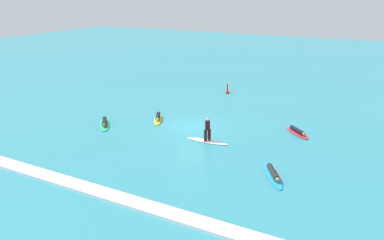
# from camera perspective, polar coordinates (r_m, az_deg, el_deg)

# --- Properties ---
(ground_plane) EXTENTS (120.00, 120.00, 0.00)m
(ground_plane) POSITION_cam_1_polar(r_m,az_deg,el_deg) (28.17, 0.00, -0.96)
(ground_plane) COLOR teal
(ground_plane) RESTS_ON ground
(surfer_on_blue_board) EXTENTS (2.11, 2.96, 0.40)m
(surfer_on_blue_board) POSITION_cam_1_polar(r_m,az_deg,el_deg) (21.25, 12.03, -7.91)
(surfer_on_blue_board) COLOR #1E8CD1
(surfer_on_blue_board) RESTS_ON ground_plane
(surfer_on_green_board) EXTENTS (2.53, 2.81, 0.42)m
(surfer_on_green_board) POSITION_cam_1_polar(r_m,az_deg,el_deg) (29.16, -12.93, -0.46)
(surfer_on_green_board) COLOR #23B266
(surfer_on_green_board) RESTS_ON ground_plane
(surfer_on_yellow_board) EXTENTS (1.91, 2.79, 0.44)m
(surfer_on_yellow_board) POSITION_cam_1_polar(r_m,az_deg,el_deg) (29.67, -5.12, 0.32)
(surfer_on_yellow_board) COLOR yellow
(surfer_on_yellow_board) RESTS_ON ground_plane
(surfer_on_white_board) EXTENTS (2.94, 0.73, 1.66)m
(surfer_on_white_board) POSITION_cam_1_polar(r_m,az_deg,el_deg) (25.23, 2.32, -2.26)
(surfer_on_white_board) COLOR white
(surfer_on_white_board) RESTS_ON ground_plane
(surfer_on_red_board) EXTENTS (2.28, 2.22, 0.39)m
(surfer_on_red_board) POSITION_cam_1_polar(r_m,az_deg,el_deg) (27.71, 15.47, -1.72)
(surfer_on_red_board) COLOR red
(surfer_on_red_board) RESTS_ON ground_plane
(marker_buoy) EXTENTS (0.38, 0.38, 1.02)m
(marker_buoy) POSITION_cam_1_polar(r_m,az_deg,el_deg) (37.33, 5.30, 4.27)
(marker_buoy) COLOR red
(marker_buoy) RESTS_ON ground_plane
(wave_crest) EXTENTS (25.44, 0.90, 0.18)m
(wave_crest) POSITION_cam_1_polar(r_m,az_deg,el_deg) (20.07, -14.91, -10.03)
(wave_crest) COLOR white
(wave_crest) RESTS_ON ground_plane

